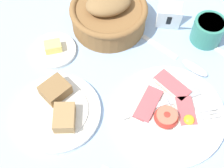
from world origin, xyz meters
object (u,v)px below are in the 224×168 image
at_px(breakfast_plate, 169,113).
at_px(bread_plate, 58,109).
at_px(sugar_cup, 208,30).
at_px(number_card, 169,18).
at_px(bread_basket, 109,14).
at_px(teaspoon_near_cup, 185,62).
at_px(butter_dish, 54,50).

relative_size(breakfast_plate, bread_plate, 1.28).
height_order(breakfast_plate, sugar_cup, sugar_cup).
relative_size(bread_plate, number_card, 2.61).
height_order(bread_basket, teaspoon_near_cup, bread_basket).
bearing_deg(sugar_cup, number_card, 155.72).
height_order(bread_plate, number_card, number_card).
distance_m(bread_basket, teaspoon_near_cup, 0.23).
distance_m(sugar_cup, teaspoon_near_cup, 0.10).
bearing_deg(bread_basket, teaspoon_near_cup, -35.96).
height_order(sugar_cup, teaspoon_near_cup, sugar_cup).
height_order(breakfast_plate, bread_plate, bread_plate).
relative_size(breakfast_plate, butter_dish, 2.23).
bearing_deg(teaspoon_near_cup, butter_dish, -145.63).
bearing_deg(bread_plate, sugar_cup, 28.07).
bearing_deg(teaspoon_near_cup, number_card, 147.30).
bearing_deg(teaspoon_near_cup, sugar_cup, 92.73).
xyz_separation_m(number_card, teaspoon_near_cup, (0.03, -0.12, -0.03)).
bearing_deg(bread_basket, breakfast_plate, -65.34).
height_order(breakfast_plate, number_card, number_card).
height_order(number_card, teaspoon_near_cup, number_card).
distance_m(bread_plate, sugar_cup, 0.41).
xyz_separation_m(sugar_cup, teaspoon_near_cup, (-0.06, -0.07, -0.03)).
bearing_deg(bread_plate, butter_dish, 96.46).
relative_size(butter_dish, teaspoon_near_cup, 0.71).
relative_size(sugar_cup, teaspoon_near_cup, 0.51).
bearing_deg(breakfast_plate, teaspoon_near_cup, 66.91).
relative_size(sugar_cup, number_card, 1.06).
distance_m(butter_dish, number_card, 0.30).
distance_m(breakfast_plate, bread_plate, 0.24).
distance_m(bread_plate, teaspoon_near_cup, 0.33).
bearing_deg(butter_dish, breakfast_plate, -35.20).
bearing_deg(number_card, teaspoon_near_cup, -67.31).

